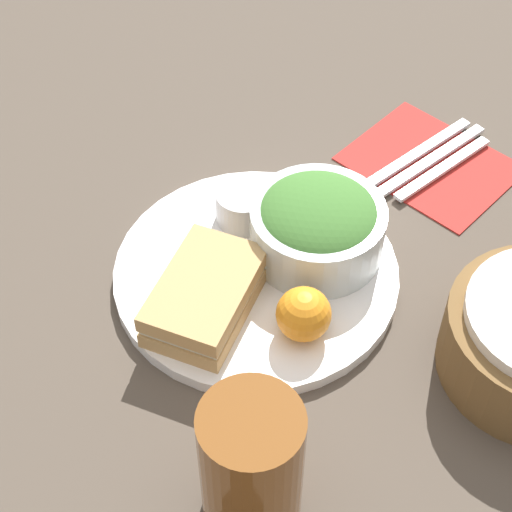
{
  "coord_description": "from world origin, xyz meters",
  "views": [
    {
      "loc": [
        0.4,
        0.38,
        0.66
      ],
      "look_at": [
        0.0,
        0.0,
        0.03
      ],
      "focal_mm": 60.0,
      "sensor_mm": 36.0,
      "label": 1
    }
  ],
  "objects_px": {
    "plate": "(256,274)",
    "sandwich": "(208,298)",
    "drink_glass": "(251,467)",
    "salad_bowl": "(318,225)",
    "spoon": "(443,168)",
    "fork": "(419,152)",
    "knife": "(431,160)",
    "dressing_cup": "(244,205)"
  },
  "relations": [
    {
      "from": "plate",
      "to": "sandwich",
      "type": "height_order",
      "value": "sandwich"
    },
    {
      "from": "plate",
      "to": "drink_glass",
      "type": "bearing_deg",
      "value": 42.34
    },
    {
      "from": "sandwich",
      "to": "salad_bowl",
      "type": "xyz_separation_m",
      "value": [
        -0.13,
        0.02,
        0.01
      ]
    },
    {
      "from": "salad_bowl",
      "to": "spoon",
      "type": "xyz_separation_m",
      "value": [
        -0.2,
        0.02,
        -0.04
      ]
    },
    {
      "from": "fork",
      "to": "knife",
      "type": "distance_m",
      "value": 0.02
    },
    {
      "from": "drink_glass",
      "to": "spoon",
      "type": "relative_size",
      "value": 0.93
    },
    {
      "from": "sandwich",
      "to": "spoon",
      "type": "xyz_separation_m",
      "value": [
        -0.33,
        0.04,
        -0.03
      ]
    },
    {
      "from": "salad_bowl",
      "to": "fork",
      "type": "bearing_deg",
      "value": -175.85
    },
    {
      "from": "sandwich",
      "to": "salad_bowl",
      "type": "distance_m",
      "value": 0.13
    },
    {
      "from": "dressing_cup",
      "to": "spoon",
      "type": "height_order",
      "value": "dressing_cup"
    },
    {
      "from": "drink_glass",
      "to": "knife",
      "type": "height_order",
      "value": "drink_glass"
    },
    {
      "from": "drink_glass",
      "to": "fork",
      "type": "xyz_separation_m",
      "value": [
        -0.44,
        -0.15,
        -0.06
      ]
    },
    {
      "from": "sandwich",
      "to": "fork",
      "type": "distance_m",
      "value": 0.33
    },
    {
      "from": "plate",
      "to": "spoon",
      "type": "xyz_separation_m",
      "value": [
        -0.26,
        0.05,
        -0.0
      ]
    },
    {
      "from": "plate",
      "to": "sandwich",
      "type": "distance_m",
      "value": 0.08
    },
    {
      "from": "plate",
      "to": "drink_glass",
      "type": "relative_size",
      "value": 2.07
    },
    {
      "from": "sandwich",
      "to": "fork",
      "type": "relative_size",
      "value": 0.89
    },
    {
      "from": "dressing_cup",
      "to": "fork",
      "type": "relative_size",
      "value": 0.35
    },
    {
      "from": "dressing_cup",
      "to": "drink_glass",
      "type": "xyz_separation_m",
      "value": [
        0.22,
        0.22,
        0.04
      ]
    },
    {
      "from": "salad_bowl",
      "to": "dressing_cup",
      "type": "relative_size",
      "value": 2.32
    },
    {
      "from": "sandwich",
      "to": "salad_bowl",
      "type": "height_order",
      "value": "salad_bowl"
    },
    {
      "from": "sandwich",
      "to": "spoon",
      "type": "distance_m",
      "value": 0.33
    },
    {
      "from": "plate",
      "to": "fork",
      "type": "bearing_deg",
      "value": 177.53
    },
    {
      "from": "plate",
      "to": "dressing_cup",
      "type": "distance_m",
      "value": 0.08
    },
    {
      "from": "spoon",
      "to": "dressing_cup",
      "type": "bearing_deg",
      "value": 160.34
    },
    {
      "from": "dressing_cup",
      "to": "plate",
      "type": "bearing_deg",
      "value": 53.46
    },
    {
      "from": "fork",
      "to": "knife",
      "type": "bearing_deg",
      "value": -90.0
    },
    {
      "from": "salad_bowl",
      "to": "drink_glass",
      "type": "relative_size",
      "value": 0.98
    },
    {
      "from": "sandwich",
      "to": "fork",
      "type": "xyz_separation_m",
      "value": [
        -0.33,
        0.01,
        -0.03
      ]
    },
    {
      "from": "plate",
      "to": "sandwich",
      "type": "xyz_separation_m",
      "value": [
        0.07,
        0.0,
        0.03
      ]
    },
    {
      "from": "salad_bowl",
      "to": "sandwich",
      "type": "bearing_deg",
      "value": -9.57
    },
    {
      "from": "dressing_cup",
      "to": "drink_glass",
      "type": "bearing_deg",
      "value": 44.87
    },
    {
      "from": "dressing_cup",
      "to": "fork",
      "type": "height_order",
      "value": "dressing_cup"
    },
    {
      "from": "dressing_cup",
      "to": "spoon",
      "type": "relative_size",
      "value": 0.39
    },
    {
      "from": "fork",
      "to": "dressing_cup",
      "type": "bearing_deg",
      "value": 168.84
    },
    {
      "from": "sandwich",
      "to": "dressing_cup",
      "type": "relative_size",
      "value": 2.53
    },
    {
      "from": "drink_glass",
      "to": "knife",
      "type": "bearing_deg",
      "value": -162.87
    },
    {
      "from": "fork",
      "to": "spoon",
      "type": "bearing_deg",
      "value": -90.0
    },
    {
      "from": "drink_glass",
      "to": "knife",
      "type": "xyz_separation_m",
      "value": [
        -0.44,
        -0.14,
        -0.06
      ]
    },
    {
      "from": "sandwich",
      "to": "spoon",
      "type": "height_order",
      "value": "sandwich"
    },
    {
      "from": "dressing_cup",
      "to": "fork",
      "type": "distance_m",
      "value": 0.23
    },
    {
      "from": "sandwich",
      "to": "fork",
      "type": "height_order",
      "value": "sandwich"
    }
  ]
}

